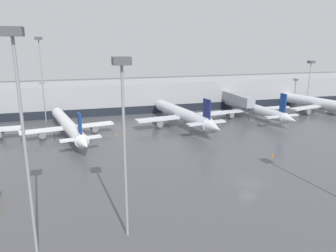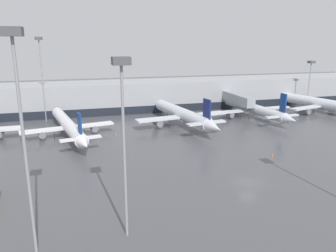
{
  "view_description": "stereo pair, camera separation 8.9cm",
  "coord_description": "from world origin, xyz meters",
  "px_view_note": "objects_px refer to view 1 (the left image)",
  "views": [
    {
      "loc": [
        -25.13,
        -42.03,
        21.24
      ],
      "look_at": [
        -5.56,
        26.21,
        3.0
      ],
      "focal_mm": 35.0,
      "sensor_mm": 36.0,
      "label": 1
    },
    {
      "loc": [
        -25.05,
        -42.05,
        21.24
      ],
      "look_at": [
        -5.56,
        26.21,
        3.0
      ],
      "focal_mm": 35.0,
      "sensor_mm": 36.0,
      "label": 2
    }
  ],
  "objects_px": {
    "apron_light_mast_1": "(18,88)",
    "apron_light_mast_3": "(40,58)",
    "parked_jet_2": "(320,104)",
    "parked_jet_3": "(183,115)",
    "apron_light_mast_0": "(123,100)",
    "parked_jet_0": "(252,108)",
    "parked_jet_1": "(68,125)",
    "traffic_cone_1": "(116,134)",
    "traffic_cone_0": "(272,155)",
    "apron_light_mast_4": "(310,70)"
  },
  "relations": [
    {
      "from": "parked_jet_1",
      "to": "parked_jet_2",
      "type": "height_order",
      "value": "parked_jet_2"
    },
    {
      "from": "parked_jet_2",
      "to": "parked_jet_3",
      "type": "bearing_deg",
      "value": 81.58
    },
    {
      "from": "parked_jet_1",
      "to": "traffic_cone_1",
      "type": "bearing_deg",
      "value": -111.49
    },
    {
      "from": "apron_light_mast_1",
      "to": "apron_light_mast_4",
      "type": "distance_m",
      "value": 98.18
    },
    {
      "from": "apron_light_mast_0",
      "to": "parked_jet_0",
      "type": "bearing_deg",
      "value": 48.5
    },
    {
      "from": "apron_light_mast_0",
      "to": "apron_light_mast_4",
      "type": "xyz_separation_m",
      "value": [
        69.18,
        57.27,
        -3.07
      ]
    },
    {
      "from": "parked_jet_1",
      "to": "apron_light_mast_3",
      "type": "distance_m",
      "value": 23.47
    },
    {
      "from": "traffic_cone_1",
      "to": "apron_light_mast_4",
      "type": "xyz_separation_m",
      "value": [
        65.34,
        15.93,
        12.08
      ]
    },
    {
      "from": "parked_jet_1",
      "to": "parked_jet_3",
      "type": "height_order",
      "value": "parked_jet_3"
    },
    {
      "from": "parked_jet_0",
      "to": "parked_jet_1",
      "type": "height_order",
      "value": "parked_jet_0"
    },
    {
      "from": "parked_jet_2",
      "to": "apron_light_mast_1",
      "type": "height_order",
      "value": "apron_light_mast_1"
    },
    {
      "from": "parked_jet_2",
      "to": "parked_jet_1",
      "type": "bearing_deg",
      "value": 81.27
    },
    {
      "from": "parked_jet_0",
      "to": "apron_light_mast_3",
      "type": "distance_m",
      "value": 60.09
    },
    {
      "from": "parked_jet_0",
      "to": "parked_jet_2",
      "type": "distance_m",
      "value": 23.81
    },
    {
      "from": "apron_light_mast_0",
      "to": "apron_light_mast_3",
      "type": "xyz_separation_m",
      "value": [
        -12.78,
        60.62,
        1.81
      ]
    },
    {
      "from": "parked_jet_2",
      "to": "apron_light_mast_1",
      "type": "distance_m",
      "value": 94.41
    },
    {
      "from": "parked_jet_3",
      "to": "apron_light_mast_4",
      "type": "bearing_deg",
      "value": -84.93
    },
    {
      "from": "parked_jet_1",
      "to": "traffic_cone_1",
      "type": "distance_m",
      "value": 10.93
    },
    {
      "from": "traffic_cone_0",
      "to": "traffic_cone_1",
      "type": "height_order",
      "value": "traffic_cone_1"
    },
    {
      "from": "traffic_cone_0",
      "to": "apron_light_mast_1",
      "type": "bearing_deg",
      "value": -153.65
    },
    {
      "from": "apron_light_mast_1",
      "to": "parked_jet_0",
      "type": "bearing_deg",
      "value": 43.72
    },
    {
      "from": "parked_jet_1",
      "to": "apron_light_mast_1",
      "type": "distance_m",
      "value": 47.01
    },
    {
      "from": "parked_jet_0",
      "to": "traffic_cone_1",
      "type": "distance_m",
      "value": 41.77
    },
    {
      "from": "parked_jet_2",
      "to": "apron_light_mast_3",
      "type": "bearing_deg",
      "value": 68.71
    },
    {
      "from": "parked_jet_3",
      "to": "apron_light_mast_4",
      "type": "height_order",
      "value": "apron_light_mast_4"
    },
    {
      "from": "traffic_cone_0",
      "to": "apron_light_mast_3",
      "type": "distance_m",
      "value": 62.91
    },
    {
      "from": "parked_jet_2",
      "to": "traffic_cone_1",
      "type": "height_order",
      "value": "parked_jet_2"
    },
    {
      "from": "parked_jet_2",
      "to": "traffic_cone_0",
      "type": "relative_size",
      "value": 61.67
    },
    {
      "from": "apron_light_mast_0",
      "to": "apron_light_mast_4",
      "type": "bearing_deg",
      "value": 39.62
    },
    {
      "from": "parked_jet_3",
      "to": "apron_light_mast_0",
      "type": "height_order",
      "value": "apron_light_mast_0"
    },
    {
      "from": "apron_light_mast_1",
      "to": "apron_light_mast_3",
      "type": "height_order",
      "value": "apron_light_mast_3"
    },
    {
      "from": "parked_jet_0",
      "to": "traffic_cone_0",
      "type": "distance_m",
      "value": 34.52
    },
    {
      "from": "parked_jet_3",
      "to": "traffic_cone_0",
      "type": "xyz_separation_m",
      "value": [
        9.15,
        -26.9,
        -2.74
      ]
    },
    {
      "from": "traffic_cone_0",
      "to": "apron_light_mast_3",
      "type": "xyz_separation_m",
      "value": [
        -43.75,
        41.89,
        17.0
      ]
    },
    {
      "from": "parked_jet_2",
      "to": "traffic_cone_0",
      "type": "height_order",
      "value": "parked_jet_2"
    },
    {
      "from": "parked_jet_2",
      "to": "apron_light_mast_0",
      "type": "relative_size",
      "value": 1.91
    },
    {
      "from": "apron_light_mast_0",
      "to": "apron_light_mast_4",
      "type": "distance_m",
      "value": 89.86
    },
    {
      "from": "parked_jet_3",
      "to": "apron_light_mast_3",
      "type": "distance_m",
      "value": 40.31
    },
    {
      "from": "parked_jet_0",
      "to": "traffic_cone_0",
      "type": "bearing_deg",
      "value": 151.01
    },
    {
      "from": "parked_jet_1",
      "to": "apron_light_mast_0",
      "type": "distance_m",
      "value": 45.64
    },
    {
      "from": "parked_jet_3",
      "to": "traffic_cone_1",
      "type": "relative_size",
      "value": 51.99
    },
    {
      "from": "apron_light_mast_1",
      "to": "apron_light_mast_3",
      "type": "distance_m",
      "value": 62.01
    },
    {
      "from": "parked_jet_3",
      "to": "apron_light_mast_1",
      "type": "xyz_separation_m",
      "value": [
        -31.28,
        -46.93,
        14.23
      ]
    },
    {
      "from": "parked_jet_1",
      "to": "apron_light_mast_0",
      "type": "height_order",
      "value": "apron_light_mast_0"
    },
    {
      "from": "parked_jet_3",
      "to": "apron_light_mast_1",
      "type": "bearing_deg",
      "value": 137.57
    },
    {
      "from": "parked_jet_1",
      "to": "parked_jet_2",
      "type": "relative_size",
      "value": 0.97
    },
    {
      "from": "apron_light_mast_1",
      "to": "apron_light_mast_4",
      "type": "xyz_separation_m",
      "value": [
        78.64,
        58.57,
        -4.86
      ]
    },
    {
      "from": "apron_light_mast_3",
      "to": "traffic_cone_0",
      "type": "bearing_deg",
      "value": -43.76
    },
    {
      "from": "apron_light_mast_1",
      "to": "apron_light_mast_4",
      "type": "relative_size",
      "value": 1.46
    },
    {
      "from": "traffic_cone_1",
      "to": "parked_jet_3",
      "type": "bearing_deg",
      "value": 13.41
    }
  ]
}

